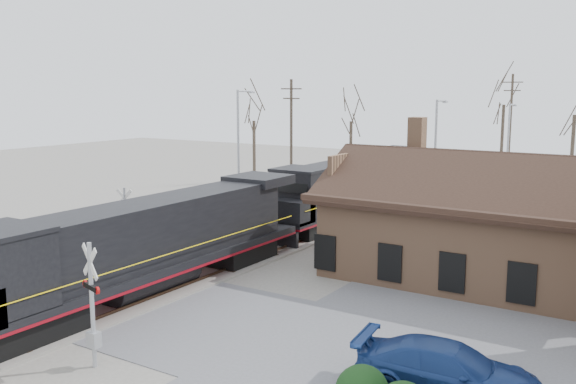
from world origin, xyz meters
name	(u,v)px	position (x,y,z in m)	size (l,w,h in m)	color
ground	(130,302)	(0.00, 0.00, 0.00)	(140.00, 140.00, 0.00)	gray
road	(130,302)	(0.00, 0.00, 0.01)	(60.00, 9.00, 0.03)	#5D5D62
track_main	(304,236)	(0.00, 15.00, 0.07)	(3.40, 90.00, 0.24)	gray
track_siding	(247,228)	(-4.50, 15.00, 0.07)	(3.40, 90.00, 0.24)	gray
depot	(479,231)	(11.99, 12.00, 2.41)	(15.20, 9.31, 7.90)	#9D7051
locomotive_lead	(140,247)	(0.00, 0.76, 2.39)	(3.06, 20.50, 4.55)	black
locomotive_trailing	(351,187)	(0.00, 21.54, 2.39)	(3.06, 20.50, 4.31)	black
crossbuck_near	(92,310)	(4.00, -5.41, 2.03)	(1.21, 0.44, 4.37)	#A5A8AD
crossbuck_far	(126,224)	(-6.05, 5.56, 1.86)	(1.11, 0.35, 3.94)	#A5A8AD
parked_car	(448,371)	(14.89, -0.98, 0.84)	(2.35, 5.79, 1.68)	navy
streetlight_a	(239,148)	(-7.06, 17.66, 5.20)	(0.25, 2.04, 9.32)	#A5A8AD
streetlight_b	(436,155)	(5.45, 23.72, 4.87)	(0.25, 2.04, 8.66)	#A5A8AD
streetlight_c	(508,145)	(7.09, 37.11, 4.60)	(0.25, 2.04, 8.14)	#A5A8AD
utility_pole_a	(291,137)	(-8.36, 26.69, 5.32)	(2.00, 0.24, 10.18)	#382D23
utility_pole_b	(510,127)	(5.15, 45.45, 5.64)	(2.00, 0.24, 10.81)	#382D23
tree_a	(254,111)	(-16.86, 33.15, 7.23)	(4.14, 4.14, 10.15)	#382D23
tree_b	(351,111)	(-8.51, 38.10, 7.19)	(4.12, 4.12, 10.10)	#382D23
tree_c	(505,92)	(4.01, 47.16, 9.09)	(5.21, 5.21, 12.75)	#382D23
tree_d	(576,101)	(11.72, 40.19, 8.37)	(4.80, 4.80, 11.75)	#382D23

